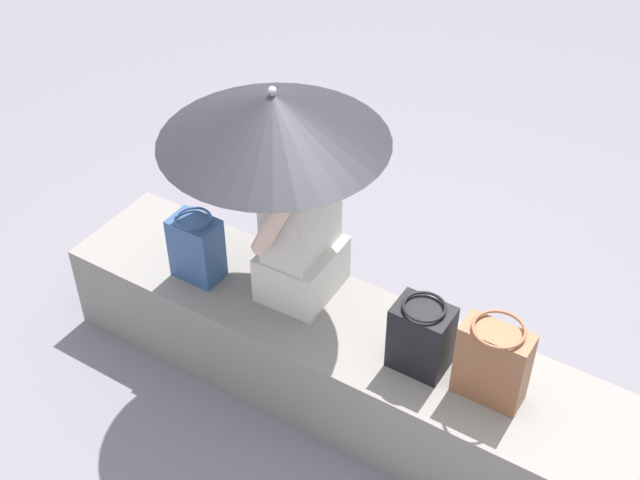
% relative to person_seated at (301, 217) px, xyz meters
% --- Properties ---
extents(ground_plane, '(14.00, 14.00, 0.00)m').
position_rel_person_seated_xyz_m(ground_plane, '(0.24, -0.09, -0.82)').
color(ground_plane, slate).
extents(stone_bench, '(2.51, 0.54, 0.43)m').
position_rel_person_seated_xyz_m(stone_bench, '(0.24, -0.09, -0.60)').
color(stone_bench, gray).
rests_on(stone_bench, ground).
extents(person_seated, '(0.29, 0.48, 0.90)m').
position_rel_person_seated_xyz_m(person_seated, '(0.00, 0.00, 0.00)').
color(person_seated, beige).
rests_on(person_seated, stone_bench).
extents(parasol, '(0.87, 0.87, 0.99)m').
position_rel_person_seated_xyz_m(parasol, '(-0.06, -0.07, 0.47)').
color(parasol, '#B7B7BC').
rests_on(parasol, stone_bench).
extents(handbag_black, '(0.22, 0.17, 0.31)m').
position_rel_person_seated_xyz_m(handbag_black, '(0.62, -0.12, -0.24)').
color(handbag_black, black).
rests_on(handbag_black, stone_bench).
extents(tote_bag_canvas, '(0.21, 0.16, 0.31)m').
position_rel_person_seated_xyz_m(tote_bag_canvas, '(-0.43, -0.16, -0.24)').
color(tote_bag_canvas, '#335184').
rests_on(tote_bag_canvas, stone_bench).
extents(shoulder_bag_spare, '(0.26, 0.19, 0.35)m').
position_rel_person_seated_xyz_m(shoulder_bag_spare, '(0.90, -0.12, -0.22)').
color(shoulder_bag_spare, brown).
rests_on(shoulder_bag_spare, stone_bench).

